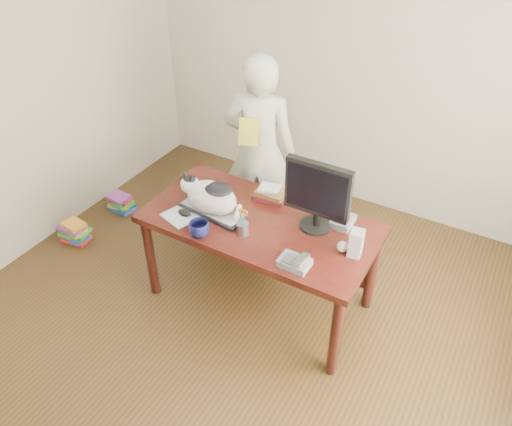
% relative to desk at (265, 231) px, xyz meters
% --- Properties ---
extents(room, '(4.50, 4.50, 4.50)m').
position_rel_desk_xyz_m(room, '(0.00, -0.68, 0.75)').
color(room, black).
rests_on(room, ground).
extents(desk, '(1.60, 0.80, 0.75)m').
position_rel_desk_xyz_m(desk, '(0.00, 0.00, 0.00)').
color(desk, black).
rests_on(desk, ground).
extents(keyboard, '(0.51, 0.24, 0.03)m').
position_rel_desk_xyz_m(keyboard, '(-0.33, -0.16, 0.16)').
color(keyboard, black).
rests_on(keyboard, desk).
extents(cat, '(0.49, 0.27, 0.27)m').
position_rel_desk_xyz_m(cat, '(-0.35, -0.16, 0.29)').
color(cat, silver).
rests_on(cat, keyboard).
extents(monitor, '(0.44, 0.22, 0.50)m').
position_rel_desk_xyz_m(monitor, '(0.36, 0.04, 0.43)').
color(monitor, black).
rests_on(monitor, desk).
extents(pen_cup, '(0.09, 0.09, 0.21)m').
position_rel_desk_xyz_m(pen_cup, '(-0.02, -0.26, 0.21)').
color(pen_cup, gray).
rests_on(pen_cup, desk).
extents(mousepad, '(0.28, 0.26, 0.01)m').
position_rel_desk_xyz_m(mousepad, '(-0.50, -0.30, 0.15)').
color(mousepad, silver).
rests_on(mousepad, desk).
extents(mouse, '(0.12, 0.09, 0.04)m').
position_rel_desk_xyz_m(mouse, '(-0.48, -0.28, 0.17)').
color(mouse, black).
rests_on(mouse, mousepad).
extents(coffee_mug, '(0.18, 0.18, 0.11)m').
position_rel_desk_xyz_m(coffee_mug, '(-0.26, -0.41, 0.20)').
color(coffee_mug, black).
rests_on(coffee_mug, desk).
extents(phone, '(0.19, 0.16, 0.09)m').
position_rel_desk_xyz_m(phone, '(0.41, -0.36, 0.18)').
color(phone, '#5C5D61').
rests_on(phone, desk).
extents(speaker, '(0.09, 0.10, 0.18)m').
position_rel_desk_xyz_m(speaker, '(0.68, -0.08, 0.24)').
color(speaker, gray).
rests_on(speaker, desk).
extents(baseball, '(0.07, 0.07, 0.07)m').
position_rel_desk_xyz_m(baseball, '(0.61, -0.09, 0.18)').
color(baseball, beige).
rests_on(baseball, desk).
extents(book_stack, '(0.25, 0.20, 0.09)m').
position_rel_desk_xyz_m(book_stack, '(-0.06, 0.20, 0.19)').
color(book_stack, '#4A1317').
rests_on(book_stack, desk).
extents(calculator, '(0.13, 0.18, 0.05)m').
position_rel_desk_xyz_m(calculator, '(0.50, 0.17, 0.17)').
color(calculator, '#5C5D61').
rests_on(calculator, desk).
extents(person, '(0.68, 0.54, 1.61)m').
position_rel_desk_xyz_m(person, '(-0.43, 0.68, 0.20)').
color(person, white).
rests_on(person, ground).
extents(held_book, '(0.17, 0.13, 0.21)m').
position_rel_desk_xyz_m(held_book, '(-0.43, 0.51, 0.45)').
color(held_book, gold).
rests_on(held_book, person).
extents(book_pile_a, '(0.27, 0.22, 0.18)m').
position_rel_desk_xyz_m(book_pile_a, '(-1.75, -0.28, -0.51)').
color(book_pile_a, red).
rests_on(book_pile_a, ground).
extents(book_pile_b, '(0.26, 0.20, 0.15)m').
position_rel_desk_xyz_m(book_pile_b, '(-1.72, 0.27, -0.53)').
color(book_pile_b, navy).
rests_on(book_pile_b, ground).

